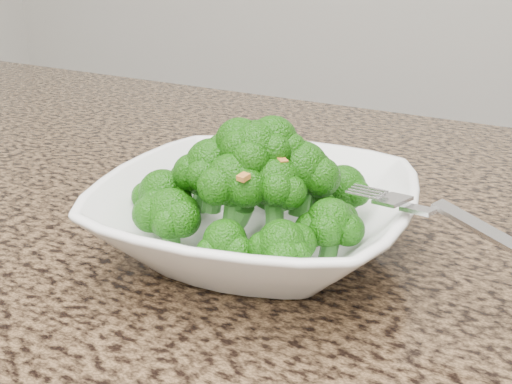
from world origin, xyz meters
The scene contains 5 objects.
granite_counter centered at (0.00, 0.30, 0.89)m, with size 1.64×1.04×0.03m, color brown.
bowl centered at (0.16, 0.35, 0.93)m, with size 0.24×0.24×0.06m, color white.
broccoli_pile centered at (0.16, 0.35, 0.99)m, with size 0.21×0.21×0.07m, color #1B620B, non-canonical shape.
garlic_topping centered at (0.16, 0.35, 1.03)m, with size 0.12×0.12×0.01m, color orange, non-canonical shape.
fork centered at (0.29, 0.35, 0.96)m, with size 0.18×0.03×0.01m, color silver, non-canonical shape.
Camera 1 is at (0.38, -0.04, 1.13)m, focal length 45.00 mm.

